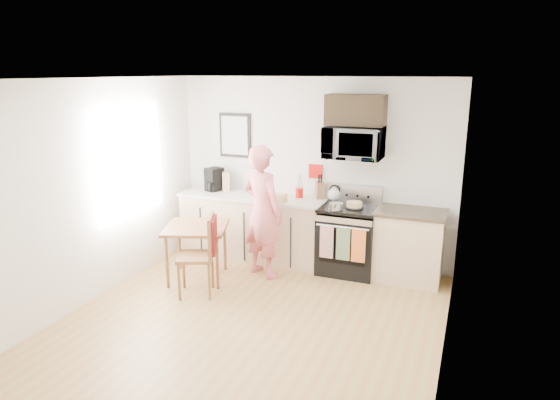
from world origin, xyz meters
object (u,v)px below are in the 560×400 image
at_px(person, 262,212).
at_px(chair, 207,244).
at_px(range, 348,241).
at_px(microwave, 354,143).
at_px(cake, 354,205).
at_px(dining_table, 196,232).

relative_size(person, chair, 1.76).
height_order(range, microwave, microwave).
height_order(range, chair, range).
distance_m(chair, cake, 2.00).
height_order(chair, cake, cake).
bearing_deg(person, cake, -133.68).
bearing_deg(chair, cake, 17.13).
distance_m(person, cake, 1.21).
xyz_separation_m(range, person, (-1.04, -0.53, 0.45)).
bearing_deg(dining_table, person, 30.19).
relative_size(dining_table, chair, 0.85).
xyz_separation_m(microwave, cake, (0.08, -0.15, -0.80)).
bearing_deg(range, person, -153.11).
bearing_deg(dining_table, cake, 26.19).
bearing_deg(range, cake, -31.79).
bearing_deg(person, dining_table, 53.20).
height_order(microwave, person, microwave).
bearing_deg(dining_table, chair, -45.27).
distance_m(microwave, person, 1.50).
xyz_separation_m(range, cake, (0.08, -0.05, 0.53)).
xyz_separation_m(chair, cake, (1.50, 1.28, 0.32)).
relative_size(microwave, chair, 0.76).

